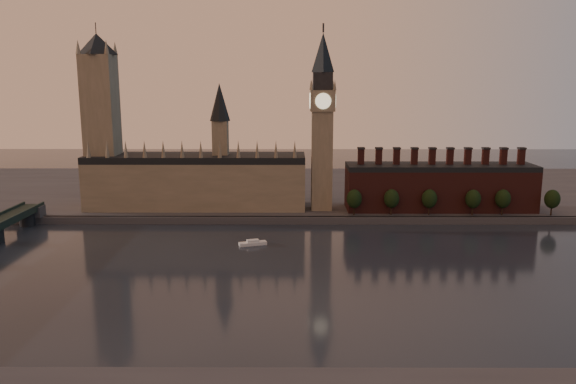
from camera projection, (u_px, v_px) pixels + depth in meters
name	position (u px, v px, depth m)	size (l,w,h in m)	color
ground	(311.00, 278.00, 228.16)	(900.00, 900.00, 0.00)	black
north_bank	(302.00, 191.00, 402.50)	(900.00, 182.00, 4.00)	#46464B
palace_of_westminster	(197.00, 178.00, 337.01)	(130.00, 30.30, 74.00)	gray
victoria_tower	(101.00, 116.00, 330.10)	(24.00, 24.00, 108.00)	gray
big_ben	(322.00, 120.00, 325.15)	(15.00, 15.00, 107.00)	gray
chimney_block	(439.00, 186.00, 332.39)	(110.00, 25.00, 37.00)	#4D201D
embankment_tree_0	(354.00, 199.00, 317.90)	(8.60, 8.60, 14.88)	black
embankment_tree_1	(392.00, 199.00, 318.41)	(8.60, 8.60, 14.88)	black
embankment_tree_2	(429.00, 199.00, 318.26)	(8.60, 8.60, 14.88)	black
embankment_tree_3	(473.00, 199.00, 317.44)	(8.60, 8.60, 14.88)	black
embankment_tree_4	(503.00, 199.00, 317.96)	(8.60, 8.60, 14.88)	black
embankment_tree_5	(552.00, 199.00, 317.17)	(8.60, 8.60, 14.88)	black
river_boat	(253.00, 243.00, 274.70)	(14.08, 7.73, 2.71)	silver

